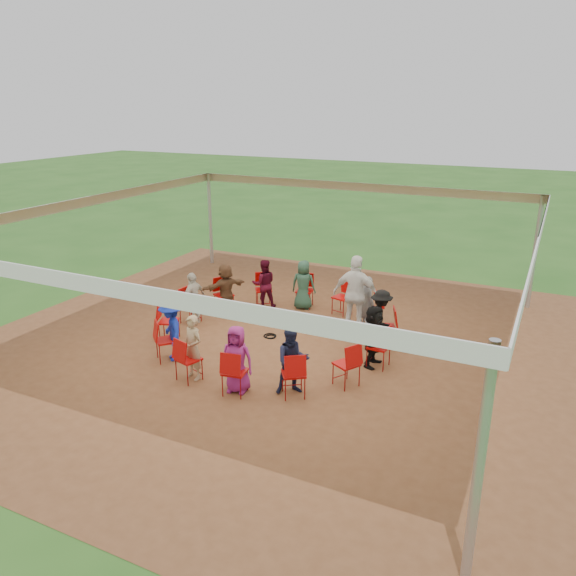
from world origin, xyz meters
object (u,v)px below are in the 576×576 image
at_px(chair_10, 235,372).
at_px(person_seated_10, 374,336).
at_px(person_seated_1, 367,302).
at_px(standing_person, 356,295).
at_px(chair_7, 169,321).
at_px(chair_0, 386,327).
at_px(person_seated_4, 226,288).
at_px(chair_4, 264,290).
at_px(chair_8, 166,341).
at_px(chair_3, 305,291).
at_px(person_seated_8, 237,359).
at_px(chair_5, 224,295).
at_px(chair_11, 294,374).
at_px(person_seated_3, 264,284).
at_px(chair_6, 190,306).
at_px(chair_12, 346,364).
at_px(chair_2, 342,298).
at_px(person_seated_5, 194,298).
at_px(person_seated_7, 193,348).
at_px(laptop, 374,320).
at_px(cable_coil, 270,336).
at_px(person_seated_9, 293,361).
at_px(person_seated_6, 171,331).
at_px(chair_13, 379,347).
at_px(chair_1, 371,310).
at_px(chair_9, 189,359).
at_px(person_seated_2, 303,285).

relative_size(chair_10, person_seated_10, 0.69).
bearing_deg(chair_10, person_seated_1, 64.97).
bearing_deg(standing_person, chair_7, 28.38).
height_order(chair_0, person_seated_4, person_seated_4).
distance_m(chair_4, chair_8, 3.85).
height_order(chair_3, person_seated_8, person_seated_8).
distance_m(chair_5, chair_11, 4.81).
distance_m(person_seated_3, person_seated_10, 4.22).
height_order(chair_6, chair_11, same).
relative_size(chair_12, person_seated_3, 0.69).
distance_m(chair_2, chair_3, 1.10).
xyz_separation_m(chair_8, person_seated_8, (2.03, -0.50, 0.21)).
distance_m(person_seated_5, person_seated_7, 2.92).
bearing_deg(chair_10, laptop, 54.15).
relative_size(person_seated_5, cable_coil, 3.94).
relative_size(chair_2, chair_12, 1.00).
bearing_deg(chair_4, cable_coil, 87.56).
xyz_separation_m(chair_12, person_seated_8, (-1.78, -1.10, 0.21)).
xyz_separation_m(chair_7, person_seated_3, (0.95, 2.84, 0.21)).
height_order(chair_4, person_seated_9, person_seated_9).
xyz_separation_m(chair_4, person_seated_5, (-0.94, -1.87, 0.21)).
distance_m(chair_12, person_seated_7, 3.01).
relative_size(person_seated_6, person_seated_10, 1.00).
relative_size(chair_3, chair_12, 1.00).
bearing_deg(chair_8, chair_6, 154.29).
relative_size(chair_0, standing_person, 0.48).
height_order(chair_8, person_seated_8, person_seated_8).
distance_m(chair_12, person_seated_8, 2.10).
bearing_deg(person_seated_4, chair_13, 103.18).
distance_m(person_seated_9, laptop, 2.83).
relative_size(chair_1, chair_5, 1.00).
height_order(chair_4, person_seated_6, person_seated_6).
bearing_deg(person_seated_1, chair_9, 103.18).
xyz_separation_m(chair_4, chair_5, (-0.74, -0.81, 0.00)).
xyz_separation_m(chair_1, chair_6, (-4.12, -1.65, 0.00)).
height_order(person_seated_4, cable_coil, person_seated_4).
bearing_deg(person_seated_3, person_seated_6, 51.43).
xyz_separation_m(chair_3, chair_4, (-1.02, -0.41, 0.00)).
distance_m(chair_3, person_seated_10, 3.77).
relative_size(chair_4, chair_6, 1.00).
distance_m(person_seated_6, person_seated_10, 4.22).
bearing_deg(person_seated_10, chair_9, 129.71).
bearing_deg(chair_6, person_seated_2, 139.64).
distance_m(chair_4, person_seated_10, 4.34).
xyz_separation_m(person_seated_1, cable_coil, (-1.85, -1.50, -0.64)).
height_order(chair_1, chair_8, same).
height_order(chair_10, person_seated_5, person_seated_5).
bearing_deg(person_seated_5, chair_5, 173.38).
bearing_deg(chair_4, person_seated_1, 139.64).
bearing_deg(chair_9, cable_coil, 97.06).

